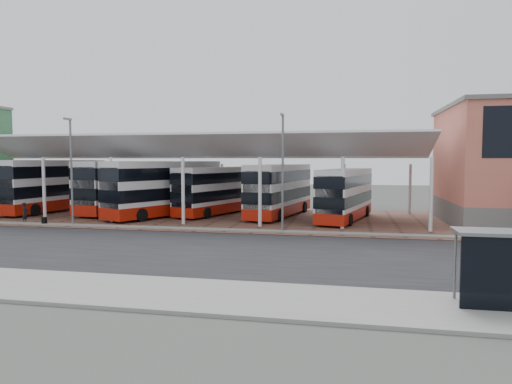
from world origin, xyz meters
The scene contains 18 objects.
ground centered at (0.00, 0.00, 0.00)m, with size 140.00×140.00×0.00m, color #40423E.
road centered at (0.00, -1.00, 0.01)m, with size 120.00×14.00×0.02m, color black.
forecourt centered at (2.00, 13.00, 0.03)m, with size 72.00×16.00×0.06m, color brown.
sidewalk centered at (0.00, -9.00, 0.07)m, with size 120.00×4.00×0.14m, color gray.
north_kerb centered at (0.00, 6.20, 0.07)m, with size 120.00×0.80×0.14m, color gray.
yellow_line_near centered at (0.00, -7.00, 0.03)m, with size 120.00×0.12×0.01m, color yellow.
yellow_line_far centered at (0.00, -6.70, 0.03)m, with size 120.00×0.12×0.01m, color yellow.
canopy centered at (-6.00, 13.94, 5.80)m, with size 37.00×11.63×7.07m.
lamp_west centered at (-14.00, 6.27, 4.36)m, with size 0.16×0.90×8.07m.
lamp_east centered at (2.00, 6.27, 4.36)m, with size 0.16×0.90×8.07m.
bus_0 centered at (-21.39, 14.58, 2.50)m, with size 4.31×12.18×4.91m.
bus_1 centered at (-14.54, 15.41, 2.45)m, with size 4.12×11.91×4.81m.
bus_2 centered at (-9.37, 13.01, 2.45)m, with size 7.38×11.72×4.82m.
bus_3 centered at (-5.26, 15.47, 2.19)m, with size 5.64×10.63×4.29m.
bus_4 centered at (0.48, 15.11, 2.31)m, with size 4.54×11.25×4.52m.
bus_5 centered at (6.18, 13.43, 2.14)m, with size 4.59×10.41×4.18m.
pedestrian centered at (-18.31, 6.57, 0.87)m, with size 0.59×0.39×1.61m, color black.
suitcase centered at (-16.34, 6.16, 0.35)m, with size 0.33×0.24×0.57m, color black.
Camera 1 is at (6.39, -24.48, 4.97)m, focal length 32.00 mm.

